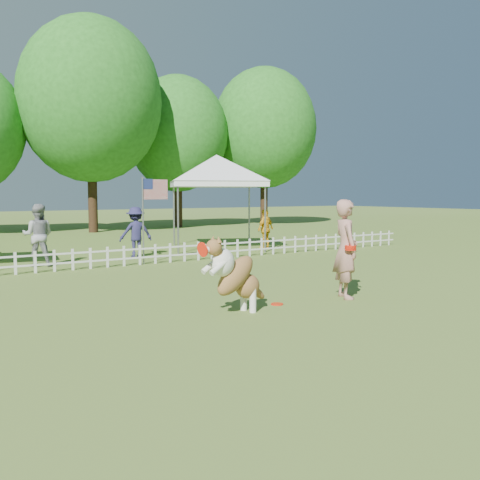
{
  "coord_description": "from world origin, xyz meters",
  "views": [
    {
      "loc": [
        -6.57,
        -7.85,
        2.14
      ],
      "look_at": [
        0.01,
        2.0,
        1.1
      ],
      "focal_mm": 40.0,
      "sensor_mm": 36.0,
      "label": 1
    }
  ],
  "objects_px": {
    "handler": "(346,249)",
    "spectator_a": "(38,235)",
    "flag_pole": "(143,221)",
    "spectator_b": "(136,232)",
    "dog": "(236,275)",
    "frisbee_on_turf": "(277,304)",
    "canopy_tent_right": "(217,203)",
    "spectator_c": "(265,229)"
  },
  "relations": [
    {
      "from": "handler",
      "to": "dog",
      "type": "height_order",
      "value": "handler"
    },
    {
      "from": "flag_pole",
      "to": "spectator_c",
      "type": "distance_m",
      "value": 5.85
    },
    {
      "from": "canopy_tent_right",
      "to": "flag_pole",
      "type": "bearing_deg",
      "value": -123.2
    },
    {
      "from": "frisbee_on_turf",
      "to": "canopy_tent_right",
      "type": "relative_size",
      "value": 0.07
    },
    {
      "from": "handler",
      "to": "spectator_b",
      "type": "bearing_deg",
      "value": 28.63
    },
    {
      "from": "frisbee_on_turf",
      "to": "spectator_a",
      "type": "xyz_separation_m",
      "value": [
        -2.49,
        8.2,
        0.9
      ]
    },
    {
      "from": "flag_pole",
      "to": "spectator_c",
      "type": "bearing_deg",
      "value": 1.5
    },
    {
      "from": "flag_pole",
      "to": "handler",
      "type": "bearing_deg",
      "value": -92.51
    },
    {
      "from": "handler",
      "to": "spectator_c",
      "type": "relative_size",
      "value": 1.3
    },
    {
      "from": "flag_pole",
      "to": "spectator_b",
      "type": "xyz_separation_m",
      "value": [
        0.51,
        1.79,
        -0.47
      ]
    },
    {
      "from": "spectator_a",
      "to": "spectator_b",
      "type": "distance_m",
      "value": 3.3
    },
    {
      "from": "canopy_tent_right",
      "to": "spectator_c",
      "type": "bearing_deg",
      "value": -18.14
    },
    {
      "from": "flag_pole",
      "to": "frisbee_on_turf",
      "type": "bearing_deg",
      "value": -105.03
    },
    {
      "from": "flag_pole",
      "to": "spectator_b",
      "type": "bearing_deg",
      "value": 61.32
    },
    {
      "from": "spectator_a",
      "to": "spectator_c",
      "type": "xyz_separation_m",
      "value": [
        8.4,
        0.17,
        -0.14
      ]
    },
    {
      "from": "handler",
      "to": "flag_pole",
      "type": "xyz_separation_m",
      "value": [
        -1.31,
        7.16,
        0.31
      ]
    },
    {
      "from": "dog",
      "to": "spectator_b",
      "type": "distance_m",
      "value": 9.12
    },
    {
      "from": "spectator_a",
      "to": "spectator_c",
      "type": "bearing_deg",
      "value": -154.54
    },
    {
      "from": "dog",
      "to": "spectator_a",
      "type": "relative_size",
      "value": 0.75
    },
    {
      "from": "handler",
      "to": "dog",
      "type": "distance_m",
      "value": 2.67
    },
    {
      "from": "handler",
      "to": "spectator_b",
      "type": "distance_m",
      "value": 8.99
    },
    {
      "from": "handler",
      "to": "frisbee_on_turf",
      "type": "bearing_deg",
      "value": 104.79
    },
    {
      "from": "canopy_tent_right",
      "to": "spectator_c",
      "type": "height_order",
      "value": "canopy_tent_right"
    },
    {
      "from": "handler",
      "to": "spectator_a",
      "type": "xyz_separation_m",
      "value": [
        -4.06,
        8.44,
        -0.09
      ]
    },
    {
      "from": "canopy_tent_right",
      "to": "spectator_b",
      "type": "height_order",
      "value": "canopy_tent_right"
    },
    {
      "from": "flag_pole",
      "to": "canopy_tent_right",
      "type": "bearing_deg",
      "value": 19.82
    },
    {
      "from": "handler",
      "to": "spectator_a",
      "type": "bearing_deg",
      "value": 49.2
    },
    {
      "from": "handler",
      "to": "spectator_a",
      "type": "distance_m",
      "value": 9.37
    },
    {
      "from": "canopy_tent_right",
      "to": "flag_pole",
      "type": "height_order",
      "value": "canopy_tent_right"
    },
    {
      "from": "dog",
      "to": "canopy_tent_right",
      "type": "xyz_separation_m",
      "value": [
        5.58,
        9.86,
        1.08
      ]
    },
    {
      "from": "handler",
      "to": "flag_pole",
      "type": "height_order",
      "value": "flag_pole"
    },
    {
      "from": "dog",
      "to": "spectator_c",
      "type": "relative_size",
      "value": 0.89
    },
    {
      "from": "flag_pole",
      "to": "spectator_b",
      "type": "distance_m",
      "value": 1.92
    },
    {
      "from": "handler",
      "to": "spectator_a",
      "type": "height_order",
      "value": "handler"
    },
    {
      "from": "spectator_c",
      "to": "flag_pole",
      "type": "bearing_deg",
      "value": -4.13
    },
    {
      "from": "frisbee_on_turf",
      "to": "canopy_tent_right",
      "type": "height_order",
      "value": "canopy_tent_right"
    },
    {
      "from": "spectator_b",
      "to": "spectator_c",
      "type": "relative_size",
      "value": 1.09
    },
    {
      "from": "spectator_b",
      "to": "frisbee_on_turf",
      "type": "bearing_deg",
      "value": 92.59
    },
    {
      "from": "canopy_tent_right",
      "to": "spectator_b",
      "type": "bearing_deg",
      "value": -141.95
    },
    {
      "from": "dog",
      "to": "spectator_a",
      "type": "bearing_deg",
      "value": 91.05
    },
    {
      "from": "frisbee_on_turf",
      "to": "handler",
      "type": "bearing_deg",
      "value": -8.72
    },
    {
      "from": "handler",
      "to": "flag_pole",
      "type": "distance_m",
      "value": 7.29
    }
  ]
}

